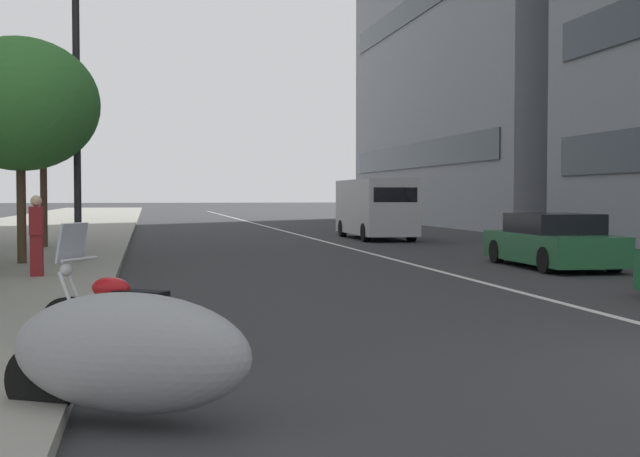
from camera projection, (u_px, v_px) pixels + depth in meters
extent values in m
cube|color=gray|center=(10.00, 237.00, 35.00)|extent=(160.00, 9.84, 0.15)
cube|color=silver|center=(285.00, 231.00, 42.36)|extent=(110.00, 0.16, 0.01)
ellipsoid|color=gray|center=(130.00, 353.00, 6.58)|extent=(1.65, 2.15, 0.94)
cylinder|color=black|center=(40.00, 382.00, 6.81)|extent=(0.38, 0.58, 0.60)
cylinder|color=black|center=(68.00, 328.00, 9.32)|extent=(0.47, 0.64, 0.68)
cylinder|color=silver|center=(68.00, 328.00, 9.32)|extent=(0.29, 0.36, 0.34)
cylinder|color=black|center=(185.00, 336.00, 8.80)|extent=(0.47, 0.64, 0.68)
cylinder|color=silver|center=(185.00, 336.00, 8.80)|extent=(0.29, 0.36, 0.34)
cube|color=silver|center=(125.00, 333.00, 9.06)|extent=(0.42, 0.46, 0.28)
cube|color=black|center=(139.00, 295.00, 8.98)|extent=(0.53, 0.66, 0.10)
ellipsoid|color=#AD1116|center=(111.00, 288.00, 9.10)|extent=(0.45, 0.52, 0.24)
cylinder|color=silver|center=(70.00, 301.00, 9.22)|extent=(0.21, 0.29, 0.64)
cylinder|color=silver|center=(78.00, 300.00, 9.35)|extent=(0.21, 0.29, 0.64)
cylinder|color=silver|center=(80.00, 259.00, 9.24)|extent=(0.52, 0.35, 0.04)
sphere|color=silver|center=(66.00, 270.00, 9.31)|extent=(0.14, 0.14, 0.14)
cube|color=#B2BCC6|center=(72.00, 243.00, 9.27)|extent=(0.44, 0.34, 0.44)
cylinder|color=silver|center=(154.00, 344.00, 9.10)|extent=(0.45, 0.63, 0.16)
cube|color=#236038|center=(552.00, 247.00, 21.06)|extent=(4.70, 2.00, 0.71)
cube|color=black|center=(553.00, 223.00, 20.96)|extent=(2.42, 1.77, 0.49)
cylinder|color=black|center=(497.00, 251.00, 22.43)|extent=(0.63, 0.24, 0.62)
cylinder|color=black|center=(556.00, 251.00, 22.71)|extent=(0.63, 0.24, 0.62)
cylinder|color=black|center=(546.00, 260.00, 19.42)|extent=(0.63, 0.24, 0.62)
cylinder|color=black|center=(614.00, 259.00, 19.69)|extent=(0.63, 0.24, 0.62)
cube|color=#B7B7BC|center=(375.00, 207.00, 34.83)|extent=(6.14, 2.11, 2.21)
cube|color=black|center=(395.00, 195.00, 31.83)|extent=(0.06, 1.71, 0.56)
cylinder|color=black|center=(343.00, 228.00, 36.74)|extent=(0.72, 0.27, 0.72)
cylinder|color=black|center=(383.00, 228.00, 37.08)|extent=(0.72, 0.27, 0.72)
cylinder|color=black|center=(366.00, 233.00, 32.66)|extent=(0.72, 0.27, 0.72)
cylinder|color=black|center=(411.00, 232.00, 33.00)|extent=(0.72, 0.27, 0.72)
cylinder|color=#232326|center=(77.00, 102.00, 21.20)|extent=(0.18, 0.18, 7.98)
cube|color=gold|center=(75.00, 81.00, 20.84)|extent=(0.56, 0.03, 1.10)
cube|color=gold|center=(78.00, 84.00, 21.53)|extent=(0.56, 0.03, 1.10)
cylinder|color=#473323|center=(21.00, 213.00, 20.52)|extent=(0.22, 0.22, 2.42)
ellipsoid|color=#387A33|center=(20.00, 104.00, 20.41)|extent=(3.78, 3.78, 3.21)
cylinder|color=#473323|center=(44.00, 203.00, 27.07)|extent=(0.22, 0.22, 2.81)
ellipsoid|color=#265B28|center=(43.00, 124.00, 26.97)|extent=(2.96, 2.96, 2.51)
cube|color=maroon|center=(37.00, 255.00, 17.30)|extent=(0.33, 0.25, 0.84)
cube|color=maroon|center=(36.00, 221.00, 17.28)|extent=(0.41, 0.27, 0.58)
sphere|color=beige|center=(36.00, 201.00, 17.26)|extent=(0.23, 0.23, 0.23)
cube|color=#2D3842|center=(413.00, 156.00, 52.31)|extent=(26.39, 0.08, 1.50)
cube|color=#2D3842|center=(413.00, 7.00, 51.95)|extent=(26.39, 0.08, 1.50)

